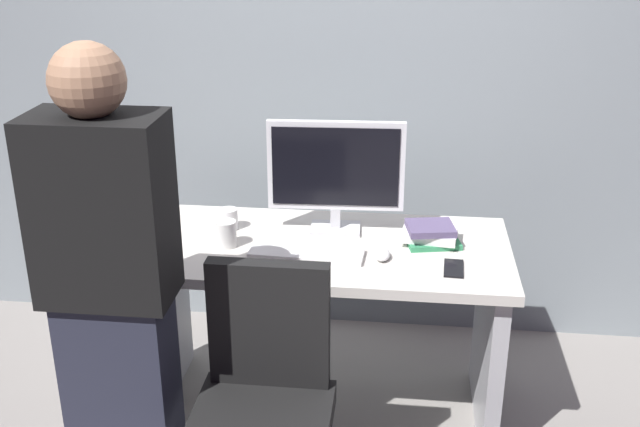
% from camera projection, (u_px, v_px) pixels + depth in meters
% --- Properties ---
extents(ground_plane, '(9.00, 9.00, 0.00)m').
position_uv_depth(ground_plane, '(321.00, 406.00, 3.26)').
color(ground_plane, gray).
extents(wall_back, '(6.40, 0.10, 3.00)m').
position_uv_depth(wall_back, '(341.00, 21.00, 3.41)').
color(wall_back, gray).
rests_on(wall_back, ground).
extents(desk, '(1.46, 0.70, 0.76)m').
position_uv_depth(desk, '(321.00, 297.00, 3.06)').
color(desk, beige).
rests_on(desk, ground).
extents(office_chair, '(0.52, 0.52, 0.94)m').
position_uv_depth(office_chair, '(264.00, 424.00, 2.47)').
color(office_chair, black).
rests_on(office_chair, ground).
extents(person_at_desk, '(0.40, 0.24, 1.64)m').
position_uv_depth(person_at_desk, '(112.00, 299.00, 2.39)').
color(person_at_desk, '#262838').
rests_on(person_at_desk, ground).
extents(monitor, '(0.54, 0.15, 0.46)m').
position_uv_depth(monitor, '(336.00, 171.00, 3.01)').
color(monitor, silver).
rests_on(monitor, desk).
extents(keyboard, '(0.44, 0.15, 0.02)m').
position_uv_depth(keyboard, '(306.00, 253.00, 2.88)').
color(keyboard, white).
rests_on(keyboard, desk).
extents(mouse, '(0.06, 0.10, 0.03)m').
position_uv_depth(mouse, '(382.00, 254.00, 2.85)').
color(mouse, white).
rests_on(mouse, desk).
extents(cup_near_keyboard, '(0.08, 0.08, 0.10)m').
position_uv_depth(cup_near_keyboard, '(226.00, 234.00, 2.94)').
color(cup_near_keyboard, white).
rests_on(cup_near_keyboard, desk).
extents(cup_by_monitor, '(0.08, 0.08, 0.09)m').
position_uv_depth(cup_by_monitor, '(229.00, 219.00, 3.10)').
color(cup_by_monitor, silver).
rests_on(cup_by_monitor, desk).
extents(book_stack, '(0.24, 0.19, 0.08)m').
position_uv_depth(book_stack, '(431.00, 234.00, 2.97)').
color(book_stack, '#338C59').
rests_on(book_stack, desk).
extents(cell_phone, '(0.08, 0.15, 0.01)m').
position_uv_depth(cell_phone, '(454.00, 268.00, 2.77)').
color(cell_phone, black).
rests_on(cell_phone, desk).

